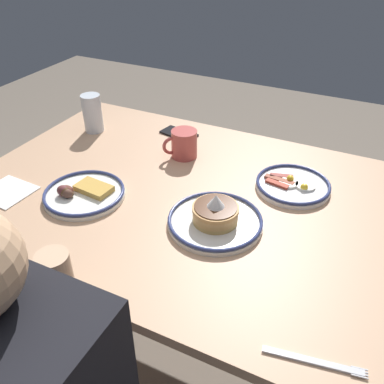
{
  "coord_description": "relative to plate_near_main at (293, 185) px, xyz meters",
  "views": [
    {
      "loc": [
        -0.49,
        0.95,
        1.48
      ],
      "look_at": [
        -0.04,
        0.02,
        0.77
      ],
      "focal_mm": 38.6,
      "sensor_mm": 36.0,
      "label": 1
    }
  ],
  "objects": [
    {
      "name": "drinking_glass",
      "position": [
        0.83,
        -0.06,
        0.05
      ],
      "size": [
        0.08,
        0.08,
        0.15
      ],
      "color": "silver",
      "rests_on": "dining_table"
    },
    {
      "name": "fork_near",
      "position": [
        -0.2,
        0.59,
        -0.01
      ],
      "size": [
        0.2,
        0.05,
        0.01
      ],
      "color": "silver",
      "rests_on": "dining_table"
    },
    {
      "name": "ground_plane",
      "position": [
        0.3,
        0.18,
        -0.75
      ],
      "size": [
        6.0,
        6.0,
        0.0
      ],
      "primitive_type": "plane",
      "color": "#746759"
    },
    {
      "name": "plate_far_companion",
      "position": [
        0.57,
        0.33,
        0.0
      ],
      "size": [
        0.25,
        0.25,
        0.05
      ],
      "color": "white",
      "rests_on": "dining_table"
    },
    {
      "name": "dining_table",
      "position": [
        0.3,
        0.18,
        -0.1
      ],
      "size": [
        1.4,
        0.98,
        0.74
      ],
      "color": "tan",
      "rests_on": "ground_plane"
    },
    {
      "name": "coffee_mug",
      "position": [
        0.41,
        -0.03,
        0.04
      ],
      "size": [
        0.11,
        0.11,
        0.1
      ],
      "color": "#BF4C47",
      "rests_on": "dining_table"
    },
    {
      "name": "plate_near_main",
      "position": [
        0.0,
        0.0,
        0.0
      ],
      "size": [
        0.24,
        0.24,
        0.04
      ],
      "color": "white",
      "rests_on": "dining_table"
    },
    {
      "name": "plate_center_pancakes",
      "position": [
        0.15,
        0.28,
        0.01
      ],
      "size": [
        0.27,
        0.27,
        0.1
      ],
      "color": "silver",
      "rests_on": "dining_table"
    },
    {
      "name": "cell_phone",
      "position": [
        0.5,
        -0.18,
        -0.01
      ],
      "size": [
        0.16,
        0.1,
        0.01
      ],
      "primitive_type": "cube",
      "rotation": [
        0.0,
        0.0,
        -0.19
      ],
      "color": "black",
      "rests_on": "dining_table"
    },
    {
      "name": "paper_napkin",
      "position": [
        0.81,
        0.42,
        -0.01
      ],
      "size": [
        0.16,
        0.15,
        0.0
      ],
      "primitive_type": "cube",
      "rotation": [
        0.0,
        0.0,
        -0.06
      ],
      "color": "white",
      "rests_on": "dining_table"
    }
  ]
}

